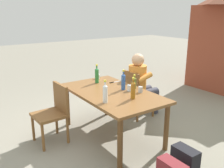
# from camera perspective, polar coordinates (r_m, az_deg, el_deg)

# --- Properties ---
(ground_plane) EXTENTS (24.00, 24.00, 0.00)m
(ground_plane) POSITION_cam_1_polar(r_m,az_deg,el_deg) (4.02, 0.00, -11.75)
(ground_plane) COLOR gray
(dining_table) EXTENTS (1.67, 0.96, 0.73)m
(dining_table) POSITION_cam_1_polar(r_m,az_deg,el_deg) (3.76, 0.00, -2.99)
(dining_table) COLOR brown
(dining_table) RESTS_ON ground_plane
(chair_far_left) EXTENTS (0.44, 0.44, 0.87)m
(chair_far_left) POSITION_cam_1_polar(r_m,az_deg,el_deg) (4.54, 5.45, -1.74)
(chair_far_left) COLOR brown
(chair_far_left) RESTS_ON ground_plane
(chair_near_left) EXTENTS (0.46, 0.46, 0.87)m
(chair_near_left) POSITION_cam_1_polar(r_m,az_deg,el_deg) (3.80, -13.10, -5.83)
(chair_near_left) COLOR brown
(chair_near_left) RESTS_ON ground_plane
(person_in_white_shirt) EXTENTS (0.47, 0.62, 1.18)m
(person_in_white_shirt) POSITION_cam_1_polar(r_m,az_deg,el_deg) (4.56, 6.56, 0.51)
(person_in_white_shirt) COLOR orange
(person_in_white_shirt) RESTS_ON ground_plane
(bottle_green) EXTENTS (0.06, 0.06, 0.32)m
(bottle_green) POSITION_cam_1_polar(r_m,az_deg,el_deg) (4.15, -3.48, 2.08)
(bottle_green) COLOR #287A38
(bottle_green) RESTS_ON dining_table
(bottle_amber) EXTENTS (0.06, 0.06, 0.31)m
(bottle_amber) POSITION_cam_1_polar(r_m,az_deg,el_deg) (3.41, 4.84, -1.28)
(bottle_amber) COLOR #996019
(bottle_amber) RESTS_ON dining_table
(bottle_clear) EXTENTS (0.06, 0.06, 0.31)m
(bottle_clear) POSITION_cam_1_polar(r_m,az_deg,el_deg) (3.26, -1.56, -2.06)
(bottle_clear) COLOR white
(bottle_clear) RESTS_ON dining_table
(bottle_blue) EXTENTS (0.06, 0.06, 0.31)m
(bottle_blue) POSITION_cam_1_polar(r_m,az_deg,el_deg) (3.79, 2.61, 0.65)
(bottle_blue) COLOR #2D56A3
(bottle_blue) RESTS_ON dining_table
(bottle_olive) EXTENTS (0.06, 0.06, 0.23)m
(bottle_olive) POSITION_cam_1_polar(r_m,az_deg,el_deg) (3.85, 5.11, 0.29)
(bottle_olive) COLOR #566623
(bottle_olive) RESTS_ON dining_table
(cup_glass) EXTENTS (0.07, 0.07, 0.09)m
(cup_glass) POSITION_cam_1_polar(r_m,az_deg,el_deg) (3.76, 4.04, -0.91)
(cup_glass) COLOR silver
(cup_glass) RESTS_ON dining_table
(cup_steel) EXTENTS (0.07, 0.07, 0.09)m
(cup_steel) POSITION_cam_1_polar(r_m,az_deg,el_deg) (3.71, 6.52, -1.26)
(cup_steel) COLOR #B2B7BC
(cup_steel) RESTS_ON dining_table
(cup_white) EXTENTS (0.07, 0.07, 0.08)m
(cup_white) POSITION_cam_1_polar(r_m,az_deg,el_deg) (4.43, -3.29, 1.75)
(cup_white) COLOR white
(cup_white) RESTS_ON dining_table
(table_knife) EXTENTS (0.02, 0.24, 0.01)m
(table_knife) POSITION_cam_1_polar(r_m,az_deg,el_deg) (4.21, 0.61, 0.46)
(table_knife) COLOR silver
(table_knife) RESTS_ON dining_table
(backpack_by_far_side) EXTENTS (0.29, 0.22, 0.46)m
(backpack_by_far_side) POSITION_cam_1_polar(r_m,az_deg,el_deg) (3.03, 16.02, -17.99)
(backpack_by_far_side) COLOR black
(backpack_by_far_side) RESTS_ON ground_plane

